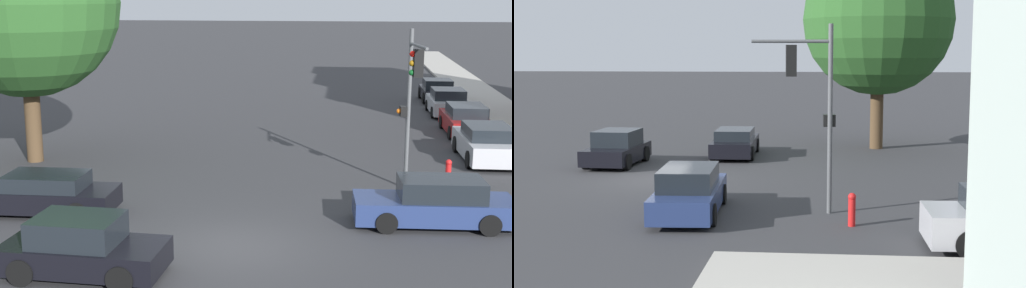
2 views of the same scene
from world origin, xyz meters
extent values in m
plane|color=#333335|center=(0.00, 0.00, 0.00)|extent=(300.00, 300.00, 0.00)
cylinder|color=#4C3823|center=(-9.49, 8.73, 1.77)|extent=(0.63, 0.63, 3.54)
sphere|color=#285623|center=(-9.49, 8.73, 6.28)|extent=(7.29, 7.29, 7.29)
cylinder|color=#515456|center=(5.05, 6.52, 2.76)|extent=(0.14, 0.14, 5.51)
cylinder|color=#515456|center=(5.19, 5.39, 5.01)|extent=(0.38, 2.26, 0.10)
cube|color=black|center=(5.19, 5.39, 4.46)|extent=(0.34, 0.34, 0.90)
sphere|color=red|center=(5.00, 5.37, 4.76)|extent=(0.20, 0.20, 0.20)
sphere|color=#99660F|center=(5.00, 5.37, 4.46)|extent=(0.20, 0.20, 0.20)
sphere|color=#0F511E|center=(5.00, 5.37, 4.16)|extent=(0.20, 0.20, 0.20)
cube|color=black|center=(4.87, 6.50, 2.72)|extent=(0.26, 0.37, 0.35)
sphere|color=orange|center=(4.73, 6.48, 2.72)|extent=(0.18, 0.18, 0.18)
cube|color=black|center=(-3.22, -2.43, 0.50)|extent=(3.98, 1.99, 0.64)
cube|color=black|center=(-3.38, -2.42, 1.15)|extent=(2.10, 1.69, 0.65)
cylinder|color=black|center=(-1.97, -1.63, 0.33)|extent=(0.67, 0.25, 0.66)
cylinder|color=black|center=(-2.05, -3.34, 0.33)|extent=(0.67, 0.25, 0.66)
cylinder|color=black|center=(-4.39, -1.52, 0.33)|extent=(0.67, 0.25, 0.66)
cylinder|color=black|center=(-4.47, -3.24, 0.33)|extent=(0.67, 0.25, 0.66)
cube|color=navy|center=(5.55, 2.47, 0.50)|extent=(4.72, 1.98, 0.66)
cube|color=black|center=(5.73, 2.48, 1.13)|extent=(2.49, 1.65, 0.59)
cylinder|color=black|center=(4.16, 1.58, 0.31)|extent=(0.64, 0.25, 0.63)
cylinder|color=black|center=(4.07, 3.19, 0.31)|extent=(0.64, 0.25, 0.63)
cylinder|color=black|center=(7.03, 1.74, 0.31)|extent=(0.64, 0.25, 0.63)
cylinder|color=black|center=(6.94, 3.35, 0.31)|extent=(0.64, 0.25, 0.63)
cube|color=black|center=(-6.33, 2.16, 0.49)|extent=(4.66, 1.92, 0.63)
cube|color=black|center=(-6.14, 2.17, 1.03)|extent=(2.44, 1.65, 0.46)
cylinder|color=black|center=(-7.74, 1.28, 0.32)|extent=(0.65, 0.24, 0.64)
cylinder|color=black|center=(-7.78, 2.98, 0.32)|extent=(0.65, 0.24, 0.64)
cylinder|color=black|center=(-4.88, 1.35, 0.32)|extent=(0.65, 0.24, 0.64)
cylinder|color=black|center=(-4.92, 3.05, 0.32)|extent=(0.65, 0.24, 0.64)
cube|color=#B7B7BC|center=(8.59, 11.16, 0.58)|extent=(2.06, 4.68, 0.78)
cube|color=black|center=(8.60, 10.98, 1.23)|extent=(1.77, 2.46, 0.51)
cylinder|color=black|center=(7.73, 9.70, 0.35)|extent=(0.24, 0.70, 0.70)
cylinder|color=black|center=(9.54, 9.76, 0.35)|extent=(0.24, 0.70, 0.70)
cylinder|color=red|center=(6.59, 7.14, 0.38)|extent=(0.20, 0.20, 0.75)
sphere|color=red|center=(6.59, 7.14, 0.81)|extent=(0.22, 0.22, 0.22)
camera|label=1|loc=(2.93, -17.96, 6.72)|focal=50.00mm
camera|label=2|loc=(25.66, 6.62, 4.69)|focal=50.00mm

